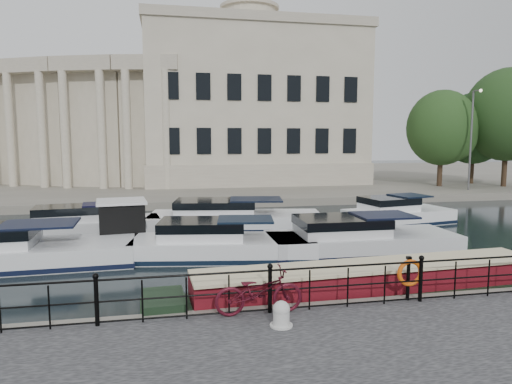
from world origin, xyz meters
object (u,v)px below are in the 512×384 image
at_px(mooring_bollard, 281,314).
at_px(narrowboat, 370,292).
at_px(bicycle, 259,291).
at_px(life_ring_post, 410,274).
at_px(harbour_hut, 122,226).

distance_m(mooring_bollard, narrowboat, 3.95).
height_order(bicycle, mooring_bollard, bicycle).
height_order(bicycle, narrowboat, bicycle).
relative_size(mooring_bollard, life_ring_post, 0.50).
xyz_separation_m(bicycle, mooring_bollard, (0.35, -0.80, -0.29)).
height_order(life_ring_post, harbour_hut, harbour_hut).
bearing_deg(mooring_bollard, life_ring_post, 14.04).
relative_size(bicycle, narrowboat, 0.17).
bearing_deg(narrowboat, mooring_bollard, -148.21).
bearing_deg(bicycle, narrowboat, -68.95).
height_order(narrowboat, harbour_hut, harbour_hut).
distance_m(mooring_bollard, life_ring_post, 3.80).
xyz_separation_m(mooring_bollard, life_ring_post, (3.66, 0.92, 0.45)).
bearing_deg(bicycle, mooring_bollard, -157.14).
bearing_deg(narrowboat, harbour_hut, 128.81).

